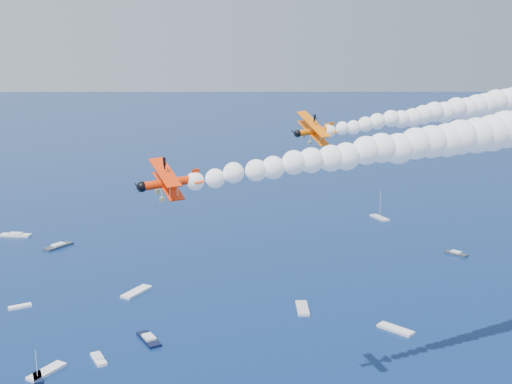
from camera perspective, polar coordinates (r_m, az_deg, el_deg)
name	(u,v)px	position (r m, az deg, el deg)	size (l,w,h in m)	color
biplane_lead	(315,131)	(114.03, 5.15, 5.32)	(7.83, 8.78, 5.29)	#FF6805
biplane_trail	(170,183)	(78.11, -7.50, 0.82)	(7.76, 8.70, 5.24)	#FF3105
smoke_trail_lead	(461,108)	(133.72, 17.42, 6.99)	(66.13, 9.02, 11.45)	white
smoke_trail_trail	(406,146)	(91.17, 12.97, 3.94)	(66.15, 8.56, 11.45)	white
spectator_boats	(90,310)	(188.46, -14.27, -9.92)	(216.06, 165.22, 0.70)	silver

